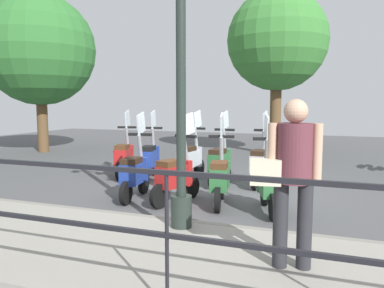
{
  "coord_description": "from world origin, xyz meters",
  "views": [
    {
      "loc": [
        -6.66,
        -1.97,
        1.71
      ],
      "look_at": [
        0.2,
        0.5,
        0.9
      ],
      "focal_mm": 35.0,
      "sensor_mm": 36.0,
      "label": 1
    }
  ],
  "objects_px": {
    "tree_large": "(39,50)",
    "scooter_far_2": "(190,158)",
    "lamp_post_near": "(181,81)",
    "scooter_far_1": "(220,161)",
    "pedestrian_with_bag": "(292,171)",
    "scooter_far_4": "(124,156)",
    "tree_distant": "(277,41)",
    "scooter_near_3": "(135,172)",
    "scooter_far_0": "(261,163)",
    "scooter_near_2": "(176,175)",
    "scooter_far_3": "(150,158)",
    "scooter_near_0": "(269,182)",
    "scooter_near_1": "(220,177)"
  },
  "relations": [
    {
      "from": "tree_distant",
      "to": "scooter_far_1",
      "type": "distance_m",
      "value": 5.93
    },
    {
      "from": "scooter_near_0",
      "to": "scooter_near_2",
      "type": "relative_size",
      "value": 1.0
    },
    {
      "from": "lamp_post_near",
      "to": "scooter_near_0",
      "type": "height_order",
      "value": "lamp_post_near"
    },
    {
      "from": "scooter_far_0",
      "to": "scooter_far_3",
      "type": "height_order",
      "value": "same"
    },
    {
      "from": "scooter_far_2",
      "to": "scooter_near_3",
      "type": "bearing_deg",
      "value": 178.1
    },
    {
      "from": "scooter_far_0",
      "to": "scooter_near_2",
      "type": "bearing_deg",
      "value": 152.46
    },
    {
      "from": "lamp_post_near",
      "to": "tree_distant",
      "type": "xyz_separation_m",
      "value": [
        8.2,
        -0.09,
        1.7
      ]
    },
    {
      "from": "lamp_post_near",
      "to": "scooter_far_1",
      "type": "distance_m",
      "value": 3.58
    },
    {
      "from": "tree_distant",
      "to": "scooter_far_3",
      "type": "height_order",
      "value": "tree_distant"
    },
    {
      "from": "scooter_near_2",
      "to": "scooter_far_0",
      "type": "height_order",
      "value": "same"
    },
    {
      "from": "tree_distant",
      "to": "scooter_far_2",
      "type": "relative_size",
      "value": 3.44
    },
    {
      "from": "tree_large",
      "to": "scooter_far_2",
      "type": "bearing_deg",
      "value": -113.02
    },
    {
      "from": "pedestrian_with_bag",
      "to": "scooter_far_0",
      "type": "height_order",
      "value": "pedestrian_with_bag"
    },
    {
      "from": "lamp_post_near",
      "to": "scooter_near_0",
      "type": "relative_size",
      "value": 2.67
    },
    {
      "from": "scooter_far_0",
      "to": "scooter_near_1",
      "type": "bearing_deg",
      "value": 171.43
    },
    {
      "from": "lamp_post_near",
      "to": "scooter_far_0",
      "type": "xyz_separation_m",
      "value": [
        3.34,
        -0.44,
        -1.48
      ]
    },
    {
      "from": "scooter_near_2",
      "to": "scooter_far_4",
      "type": "relative_size",
      "value": 1.0
    },
    {
      "from": "scooter_near_2",
      "to": "scooter_far_0",
      "type": "xyz_separation_m",
      "value": [
        1.83,
        -1.13,
        0.0
      ]
    },
    {
      "from": "tree_distant",
      "to": "scooter_far_1",
      "type": "relative_size",
      "value": 3.44
    },
    {
      "from": "lamp_post_near",
      "to": "tree_large",
      "type": "distance_m",
      "value": 9.92
    },
    {
      "from": "pedestrian_with_bag",
      "to": "scooter_near_1",
      "type": "relative_size",
      "value": 1.03
    },
    {
      "from": "scooter_near_0",
      "to": "scooter_near_2",
      "type": "xyz_separation_m",
      "value": [
        0.02,
        1.57,
        0.0
      ]
    },
    {
      "from": "scooter_far_1",
      "to": "scooter_near_2",
      "type": "bearing_deg",
      "value": 174.15
    },
    {
      "from": "scooter_near_2",
      "to": "scooter_far_1",
      "type": "relative_size",
      "value": 1.0
    },
    {
      "from": "lamp_post_near",
      "to": "scooter_near_1",
      "type": "bearing_deg",
      "value": -1.61
    },
    {
      "from": "scooter_near_1",
      "to": "scooter_near_3",
      "type": "distance_m",
      "value": 1.54
    },
    {
      "from": "tree_large",
      "to": "scooter_far_4",
      "type": "relative_size",
      "value": 3.49
    },
    {
      "from": "lamp_post_near",
      "to": "scooter_near_1",
      "type": "height_order",
      "value": "lamp_post_near"
    },
    {
      "from": "tree_large",
      "to": "scooter_far_4",
      "type": "xyz_separation_m",
      "value": [
        -2.95,
        -4.92,
        -3.0
      ]
    },
    {
      "from": "scooter_far_2",
      "to": "scooter_far_4",
      "type": "distance_m",
      "value": 1.56
    },
    {
      "from": "tree_distant",
      "to": "scooter_far_0",
      "type": "distance_m",
      "value": 5.83
    },
    {
      "from": "scooter_near_0",
      "to": "scooter_far_4",
      "type": "bearing_deg",
      "value": 46.19
    },
    {
      "from": "lamp_post_near",
      "to": "scooter_far_0",
      "type": "height_order",
      "value": "lamp_post_near"
    },
    {
      "from": "pedestrian_with_bag",
      "to": "scooter_far_4",
      "type": "xyz_separation_m",
      "value": [
        3.97,
        4.07,
        -0.6
      ]
    },
    {
      "from": "scooter_far_1",
      "to": "scooter_far_0",
      "type": "bearing_deg",
      "value": -78.57
    },
    {
      "from": "tree_distant",
      "to": "scooter_near_2",
      "type": "bearing_deg",
      "value": 173.31
    },
    {
      "from": "scooter_near_3",
      "to": "scooter_far_3",
      "type": "bearing_deg",
      "value": 11.36
    },
    {
      "from": "scooter_near_2",
      "to": "scooter_far_2",
      "type": "xyz_separation_m",
      "value": [
        1.92,
        0.44,
        0.0
      ]
    },
    {
      "from": "pedestrian_with_bag",
      "to": "tree_large",
      "type": "bearing_deg",
      "value": 42.53
    },
    {
      "from": "lamp_post_near",
      "to": "scooter_far_3",
      "type": "relative_size",
      "value": 2.67
    },
    {
      "from": "scooter_near_1",
      "to": "scooter_near_3",
      "type": "bearing_deg",
      "value": 82.61
    },
    {
      "from": "lamp_post_near",
      "to": "scooter_far_4",
      "type": "xyz_separation_m",
      "value": [
        3.23,
        2.68,
        -1.48
      ]
    },
    {
      "from": "scooter_far_3",
      "to": "tree_distant",
      "type": "bearing_deg",
      "value": -33.85
    },
    {
      "from": "scooter_near_0",
      "to": "pedestrian_with_bag",
      "type": "bearing_deg",
      "value": 175.36
    },
    {
      "from": "tree_large",
      "to": "scooter_near_2",
      "type": "distance_m",
      "value": 8.86
    },
    {
      "from": "lamp_post_near",
      "to": "scooter_far_2",
      "type": "bearing_deg",
      "value": 18.31
    },
    {
      "from": "scooter_near_0",
      "to": "scooter_far_2",
      "type": "distance_m",
      "value": 2.79
    },
    {
      "from": "scooter_near_2",
      "to": "scooter_near_3",
      "type": "bearing_deg",
      "value": 106.34
    },
    {
      "from": "lamp_post_near",
      "to": "scooter_far_1",
      "type": "xyz_separation_m",
      "value": [
        3.23,
        0.4,
        -1.48
      ]
    },
    {
      "from": "pedestrian_with_bag",
      "to": "scooter_far_3",
      "type": "height_order",
      "value": "pedestrian_with_bag"
    }
  ]
}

